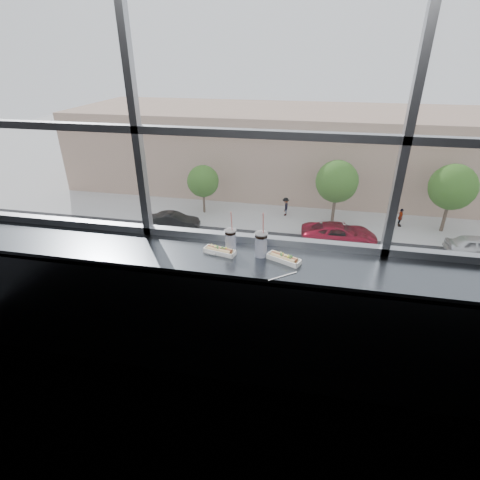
% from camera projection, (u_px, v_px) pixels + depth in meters
% --- Properties ---
extents(wall_back_lower, '(6.00, 0.00, 6.00)m').
position_uv_depth(wall_back_lower, '(258.00, 296.00, 3.41)').
color(wall_back_lower, black).
rests_on(wall_back_lower, ground).
extents(window_glass, '(6.00, 0.00, 6.00)m').
position_uv_depth(window_glass, '(265.00, 90.00, 2.63)').
color(window_glass, silver).
rests_on(window_glass, ground).
extents(window_mullions, '(6.00, 0.08, 2.40)m').
position_uv_depth(window_mullions, '(264.00, 90.00, 2.61)').
color(window_mullions, gray).
rests_on(window_mullions, ground).
extents(counter, '(6.00, 0.55, 0.06)m').
position_uv_depth(counter, '(255.00, 262.00, 2.93)').
color(counter, '#52575E').
rests_on(counter, ground).
extents(counter_fascia, '(6.00, 0.04, 1.04)m').
position_uv_depth(counter_fascia, '(248.00, 335.00, 2.95)').
color(counter_fascia, '#52575E').
rests_on(counter_fascia, ground).
extents(hotdog_tray_left, '(0.27, 0.14, 0.06)m').
position_uv_depth(hotdog_tray_left, '(220.00, 250.00, 2.98)').
color(hotdog_tray_left, white).
rests_on(hotdog_tray_left, counter).
extents(hotdog_tray_right, '(0.28, 0.19, 0.07)m').
position_uv_depth(hotdog_tray_right, '(284.00, 258.00, 2.87)').
color(hotdog_tray_right, white).
rests_on(hotdog_tray_right, counter).
extents(soda_cup_left, '(0.10, 0.10, 0.35)m').
position_uv_depth(soda_cup_left, '(230.00, 239.00, 2.99)').
color(soda_cup_left, white).
rests_on(soda_cup_left, counter).
extents(soda_cup_right, '(0.10, 0.10, 0.38)m').
position_uv_depth(soda_cup_right, '(261.00, 243.00, 2.91)').
color(soda_cup_right, white).
rests_on(soda_cup_right, counter).
extents(loose_straw, '(0.19, 0.16, 0.01)m').
position_uv_depth(loose_straw, '(283.00, 276.00, 2.68)').
color(loose_straw, white).
rests_on(loose_straw, counter).
extents(wrapper, '(0.10, 0.07, 0.03)m').
position_uv_depth(wrapper, '(212.00, 252.00, 2.98)').
color(wrapper, silver).
rests_on(wrapper, counter).
extents(plaza_ground, '(120.00, 120.00, 0.00)m').
position_uv_depth(plaza_ground, '(309.00, 171.00, 46.64)').
color(plaza_ground, '#B1B1B1').
rests_on(plaza_ground, ground).
extents(plaza_near, '(50.00, 14.00, 0.04)m').
position_uv_depth(plaza_near, '(279.00, 433.00, 14.78)').
color(plaza_near, '#B1B1B1').
rests_on(plaza_near, plaza_ground).
extents(street_asphalt, '(80.00, 10.00, 0.06)m').
position_uv_depth(street_asphalt, '(298.00, 266.00, 26.12)').
color(street_asphalt, black).
rests_on(street_asphalt, plaza_ground).
extents(far_sidewalk, '(80.00, 6.00, 0.04)m').
position_uv_depth(far_sidewalk, '(304.00, 220.00, 33.11)').
color(far_sidewalk, '#B1B1B1').
rests_on(far_sidewalk, plaza_ground).
extents(far_building, '(50.00, 14.00, 8.00)m').
position_uv_depth(far_building, '(311.00, 149.00, 40.02)').
color(far_building, tan).
rests_on(far_building, plaza_ground).
extents(car_far_b, '(3.20, 6.60, 2.13)m').
position_uv_depth(car_far_b, '(339.00, 231.00, 28.62)').
color(car_far_b, '#950018').
rests_on(car_far_b, street_asphalt).
extents(car_far_c, '(2.79, 6.07, 1.98)m').
position_uv_depth(car_far_c, '(479.00, 243.00, 26.95)').
color(car_far_c, silver).
rests_on(car_far_c, street_asphalt).
extents(car_near_a, '(3.22, 6.34, 2.03)m').
position_uv_depth(car_near_a, '(95.00, 263.00, 24.41)').
color(car_near_a, silver).
rests_on(car_near_a, street_asphalt).
extents(car_near_b, '(3.28, 6.48, 2.08)m').
position_uv_depth(car_near_b, '(185.00, 273.00, 23.33)').
color(car_near_b, black).
rests_on(car_near_b, street_asphalt).
extents(car_far_a, '(2.93, 5.78, 1.85)m').
position_uv_depth(car_far_a, '(174.00, 219.00, 31.01)').
color(car_far_a, black).
rests_on(car_far_a, street_asphalt).
extents(car_near_c, '(2.74, 6.01, 1.97)m').
position_uv_depth(car_near_c, '(281.00, 284.00, 22.32)').
color(car_near_c, '#AE0519').
rests_on(car_near_c, street_asphalt).
extents(car_near_d, '(2.92, 5.76, 1.85)m').
position_uv_depth(car_near_d, '(425.00, 301.00, 20.95)').
color(car_near_d, '#B2B2B2').
rests_on(car_near_d, street_asphalt).
extents(pedestrian_d, '(0.63, 0.85, 1.90)m').
position_uv_depth(pedestrian_d, '(401.00, 216.00, 31.53)').
color(pedestrian_d, '#66605B').
rests_on(pedestrian_d, far_sidewalk).
extents(pedestrian_b, '(0.67, 0.89, 2.00)m').
position_uv_depth(pedestrian_b, '(286.00, 205.00, 33.61)').
color(pedestrian_b, '#66605B').
rests_on(pedestrian_b, far_sidewalk).
extents(tree_left, '(2.85, 2.85, 4.46)m').
position_uv_depth(tree_left, '(203.00, 181.00, 33.32)').
color(tree_left, '#47382B').
rests_on(tree_left, far_sidewalk).
extents(tree_center, '(3.53, 3.53, 5.51)m').
position_uv_depth(tree_center, '(337.00, 182.00, 30.99)').
color(tree_center, '#47382B').
rests_on(tree_center, far_sidewalk).
extents(tree_right, '(3.64, 3.64, 5.68)m').
position_uv_depth(tree_right, '(453.00, 187.00, 29.39)').
color(tree_right, '#47382B').
rests_on(tree_right, far_sidewalk).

